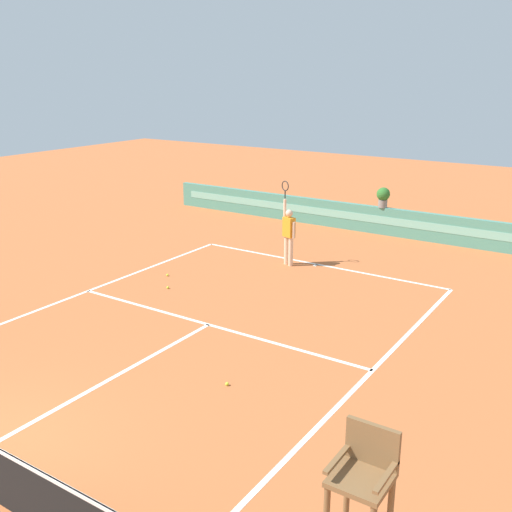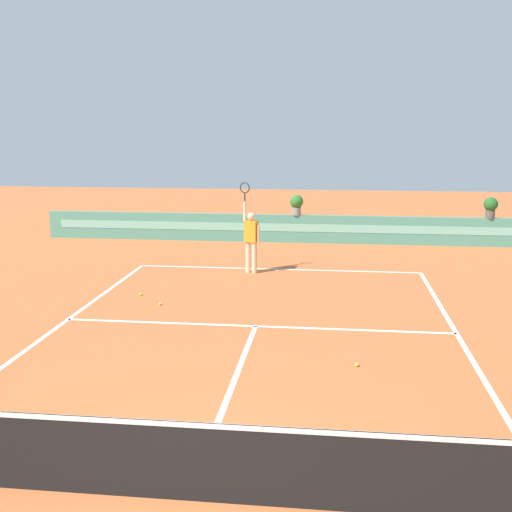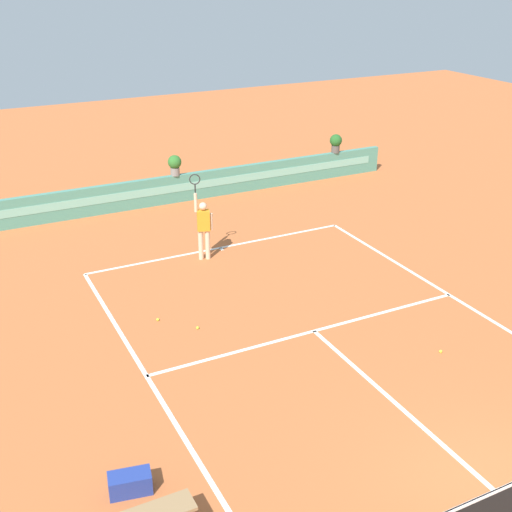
# 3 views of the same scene
# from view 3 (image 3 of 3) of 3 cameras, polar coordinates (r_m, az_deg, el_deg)

# --- Properties ---
(ground_plane) EXTENTS (60.00, 60.00, 0.00)m
(ground_plane) POSITION_cam_3_polar(r_m,az_deg,el_deg) (15.45, 5.80, -7.13)
(ground_plane) COLOR #BC6033
(court_lines) EXTENTS (8.32, 11.94, 0.01)m
(court_lines) POSITION_cam_3_polar(r_m,az_deg,el_deg) (15.97, 4.43, -5.93)
(court_lines) COLOR white
(court_lines) RESTS_ON ground
(back_wall_barrier) EXTENTS (18.00, 0.21, 1.00)m
(back_wall_barrier) POSITION_cam_3_polar(r_m,az_deg,el_deg) (23.83, -7.53, 5.68)
(back_wall_barrier) COLOR #4C8E7A
(back_wall_barrier) RESTS_ON ground
(gear_bag) EXTENTS (0.76, 0.49, 0.36)m
(gear_bag) POSITION_cam_3_polar(r_m,az_deg,el_deg) (11.63, -10.80, -18.67)
(gear_bag) COLOR navy
(gear_bag) RESTS_ON ground
(tennis_player) EXTENTS (0.59, 0.32, 2.58)m
(tennis_player) POSITION_cam_3_polar(r_m,az_deg,el_deg) (18.98, -4.56, 2.65)
(tennis_player) COLOR beige
(tennis_player) RESTS_ON ground
(tennis_ball_near_baseline) EXTENTS (0.07, 0.07, 0.07)m
(tennis_ball_near_baseline) POSITION_cam_3_polar(r_m,az_deg,el_deg) (15.81, -5.06, -6.18)
(tennis_ball_near_baseline) COLOR #CCE033
(tennis_ball_near_baseline) RESTS_ON ground
(tennis_ball_mid_court) EXTENTS (0.07, 0.07, 0.07)m
(tennis_ball_mid_court) POSITION_cam_3_polar(r_m,az_deg,el_deg) (16.26, -8.46, -5.43)
(tennis_ball_mid_court) COLOR #CCE033
(tennis_ball_mid_court) RESTS_ON ground
(tennis_ball_by_sideline) EXTENTS (0.07, 0.07, 0.07)m
(tennis_ball_by_sideline) POSITION_cam_3_polar(r_m,az_deg,el_deg) (15.42, 15.62, -7.92)
(tennis_ball_by_sideline) COLOR #CCE033
(tennis_ball_by_sideline) RESTS_ON ground
(potted_plant_far_right) EXTENTS (0.48, 0.48, 0.72)m
(potted_plant_far_right) POSITION_cam_3_polar(r_m,az_deg,el_deg) (26.56, 6.89, 9.71)
(potted_plant_far_right) COLOR #514C47
(potted_plant_far_right) RESTS_ON back_wall_barrier
(potted_plant_centre) EXTENTS (0.48, 0.48, 0.72)m
(potted_plant_centre) POSITION_cam_3_polar(r_m,az_deg,el_deg) (23.65, -7.02, 7.88)
(potted_plant_centre) COLOR gray
(potted_plant_centre) RESTS_ON back_wall_barrier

